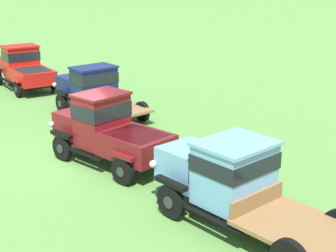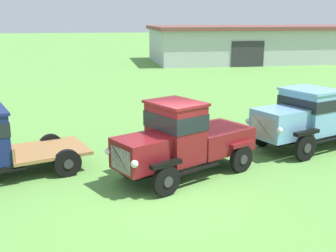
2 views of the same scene
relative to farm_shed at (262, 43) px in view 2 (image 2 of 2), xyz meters
The scene contains 4 objects.
ground_plane 36.48m from the farm_shed, 115.96° to the right, with size 240.00×240.00×0.00m, color #5B9342.
farm_shed is the anchor object (origin of this frame).
vintage_truck_midrow_center 35.09m from the farm_shed, 115.94° to the right, with size 4.70×3.50×2.28m.
vintage_truck_far_side 31.49m from the farm_shed, 109.50° to the right, with size 5.81×3.78×2.15m.
Camera 2 is at (-1.91, -10.36, 4.60)m, focal length 45.00 mm.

